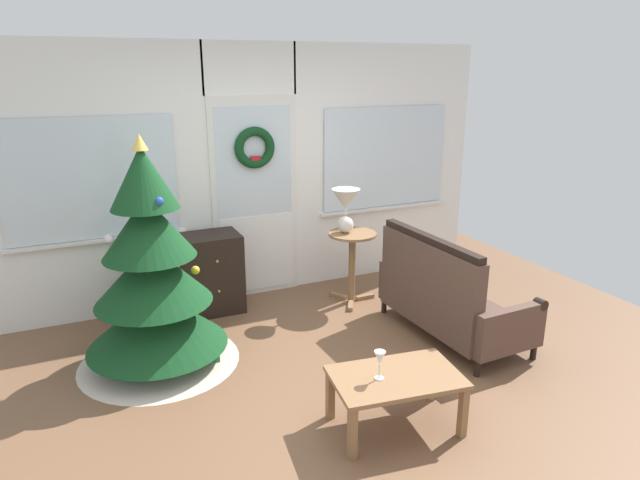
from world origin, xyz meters
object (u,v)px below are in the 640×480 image
Objects in this scene: settee_sofa at (445,297)px; table_lamp at (346,205)px; coffee_table at (396,383)px; christmas_tree at (153,286)px; gift_box at (207,353)px; side_table at (352,253)px; dresser_cabinet at (194,276)px; wine_glass at (380,359)px.

table_lamp is at bearing 112.67° from settee_sofa.
table_lamp is 2.23m from coffee_table.
christmas_tree reaches higher than settee_sofa.
side_table is at bearing 20.61° from gift_box.
dresser_cabinet reaches higher than wine_glass.
settee_sofa is 1.55m from wine_glass.
table_lamp reaches higher than dresser_cabinet.
wine_glass is at bearing 174.64° from coffee_table.
coffee_table is 4.62× the size of wine_glass.
side_table is 0.51m from table_lamp.
dresser_cabinet is at bearing 59.53° from christmas_tree.
settee_sofa reaches higher than wine_glass.
dresser_cabinet is 1.22× the size of side_table.
wine_glass reaches higher than coffee_table.
dresser_cabinet is at bearing 143.47° from settee_sofa.
table_lamp is 2.26× the size of wine_glass.
dresser_cabinet is at bearing 165.92° from side_table.
christmas_tree is at bearing 153.38° from gift_box.
wine_glass is at bearing -52.61° from christmas_tree.
side_table reaches higher than wine_glass.
side_table is 4.27× the size of gift_box.
table_lamp reaches higher than settee_sofa.
dresser_cabinet is at bearing 108.81° from coffee_table.
christmas_tree reaches higher than gift_box.
christmas_tree is 4.20× the size of table_lamp.
table_lamp reaches higher than gift_box.
dresser_cabinet is 5.22× the size of gift_box.
coffee_table is at bearing -55.45° from gift_box.
table_lamp is 2.21m from wine_glass.
christmas_tree is at bearing -165.99° from table_lamp.
wine_glass is (-0.12, 0.01, 0.20)m from coffee_table.
gift_box is (-0.13, -1.00, -0.30)m from dresser_cabinet.
coffee_table is at bearing -109.69° from side_table.
settee_sofa reaches higher than gift_box.
coffee_table is (-0.65, -2.02, -0.69)m from table_lamp.
wine_glass is (-0.77, -2.01, -0.49)m from table_lamp.
gift_box is (-0.94, 1.36, -0.25)m from coffee_table.
side_table is at bearing 12.52° from christmas_tree.
wine_glass is at bearing -58.86° from gift_box.
table_lamp reaches higher than wine_glass.
christmas_tree is at bearing 127.39° from wine_glass.
christmas_tree is 0.70m from gift_box.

